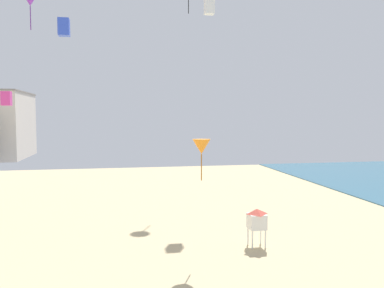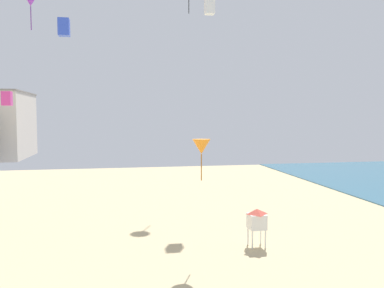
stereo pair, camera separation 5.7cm
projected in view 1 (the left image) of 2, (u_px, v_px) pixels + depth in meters
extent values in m
cylinder|color=white|center=(252.00, 240.00, 26.10)|extent=(0.10, 0.10, 1.20)
cylinder|color=white|center=(265.00, 239.00, 26.27)|extent=(0.10, 0.10, 1.20)
cylinder|color=white|center=(248.00, 236.00, 26.98)|extent=(0.10, 0.10, 1.20)
cylinder|color=white|center=(261.00, 235.00, 27.15)|extent=(0.10, 0.10, 1.20)
cube|color=white|center=(257.00, 221.00, 26.55)|extent=(1.10, 1.10, 1.00)
pyramid|color=#D14C3D|center=(257.00, 211.00, 26.50)|extent=(1.10, 1.10, 0.35)
cube|color=white|center=(209.00, 7.00, 38.31)|extent=(0.90, 0.90, 1.42)
cylinder|color=black|center=(188.00, 4.00, 44.31)|extent=(0.08, 0.08, 2.16)
cone|color=orange|center=(201.00, 147.00, 24.67)|extent=(1.13, 1.13, 0.93)
cylinder|color=#A75C15|center=(201.00, 167.00, 24.75)|extent=(0.06, 0.06, 1.65)
cube|color=blue|center=(64.00, 27.00, 24.32)|extent=(0.67, 0.67, 1.05)
cylinder|color=#63278B|center=(31.00, 18.00, 39.69)|extent=(0.09, 0.09, 2.35)
cube|color=#DB3D9E|center=(6.00, 98.00, 43.75)|extent=(0.99, 0.99, 1.56)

